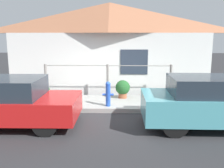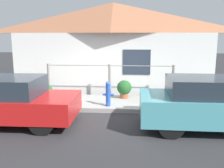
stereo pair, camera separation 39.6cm
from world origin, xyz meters
name	(u,v)px [view 1 (the left image)]	position (x,y,z in m)	size (l,w,h in m)	color
ground_plane	(105,113)	(0.00, 0.00, 0.00)	(60.00, 60.00, 0.00)	#2D2D30
sidewalk	(107,103)	(0.00, 0.94, 0.07)	(24.00, 1.88, 0.15)	#9E9E99
house	(110,22)	(0.00, 3.39, 3.04)	(8.65, 2.23, 3.87)	white
fence	(108,79)	(0.00, 1.73, 0.83)	(4.90, 0.10, 1.24)	gray
car_left	(9,102)	(-2.58, -1.19, 0.67)	(3.75, 1.79, 1.33)	red
car_right	(215,102)	(2.99, -1.19, 0.70)	(3.89, 1.66, 1.39)	teal
fire_hydrant	(108,93)	(0.08, 0.33, 0.58)	(0.37, 0.17, 0.83)	blue
potted_plant_near_hydrant	(123,88)	(0.57, 1.46, 0.52)	(0.55, 0.55, 0.68)	#9E5638
potted_plant_by_fence	(45,91)	(-2.37, 1.48, 0.40)	(0.36, 0.36, 0.46)	slate
potted_plant_corner	(175,91)	(2.49, 1.39, 0.44)	(0.40, 0.40, 0.54)	slate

